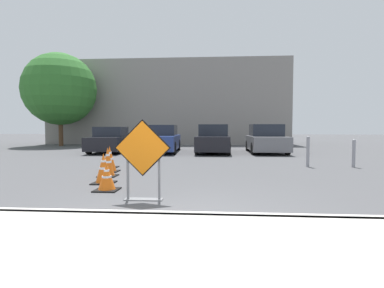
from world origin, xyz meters
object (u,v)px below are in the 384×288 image
parked_car_second (162,140)px  parked_car_third (214,140)px  road_closed_sign (143,155)px  bollard_second (354,152)px  traffic_cone_third (108,162)px  bollard_nearest (308,151)px  traffic_cone_fourth (110,159)px  parked_car_nearest (111,140)px  traffic_cone_fifth (109,158)px  parked_car_fourth (266,140)px  traffic_cone_second (104,169)px  traffic_cone_nearest (107,177)px

parked_car_second → parked_car_third: parked_car_third is taller
road_closed_sign → bollard_second: (6.14, 5.19, -0.34)m
traffic_cone_third → bollard_nearest: (6.24, 2.51, 0.17)m
parked_car_second → traffic_cone_fourth: bearing=85.3°
parked_car_nearest → bollard_second: (10.57, -5.71, -0.14)m
traffic_cone_fifth → bollard_second: bearing=4.9°
traffic_cone_third → parked_car_third: 8.67m
traffic_cone_fourth → traffic_cone_fifth: bearing=110.2°
parked_car_third → parked_car_fourth: bearing=-172.4°
parked_car_second → bollard_nearest: 8.56m
road_closed_sign → traffic_cone_third: (-1.64, 2.68, -0.45)m
road_closed_sign → traffic_cone_third: road_closed_sign is taller
parked_car_nearest → parked_car_second: (2.87, 0.23, 0.05)m
traffic_cone_second → parked_car_third: size_ratio=0.18×
traffic_cone_fourth → parked_car_fourth: bearing=51.3°
traffic_cone_fourth → parked_car_second: size_ratio=0.17×
parked_car_nearest → traffic_cone_second: bearing=104.4°
traffic_cone_nearest → bollard_nearest: (5.60, 4.36, 0.28)m
parked_car_fourth → bollard_nearest: 5.95m
bollard_second → parked_car_nearest: bearing=151.6°
parked_car_nearest → bollard_nearest: bearing=143.8°
traffic_cone_fourth → parked_car_nearest: (-2.53, 7.35, 0.26)m
traffic_cone_fifth → bollard_second: (8.38, 0.72, 0.18)m
traffic_cone_second → parked_car_third: bearing=73.7°
parked_car_nearest → parked_car_fourth: size_ratio=1.03×
parked_car_nearest → bollard_second: bearing=147.7°
parked_car_fourth → bollard_second: bearing=108.6°
bollard_nearest → traffic_cone_fourth: bearing=-165.8°
road_closed_sign → bollard_nearest: 6.94m
traffic_cone_third → traffic_cone_fifth: size_ratio=1.20×
parked_car_second → traffic_cone_second: bearing=89.0°
parked_car_second → parked_car_fourth: size_ratio=1.11×
parked_car_third → bollard_nearest: size_ratio=3.87×
traffic_cone_fourth → parked_car_third: 7.96m
traffic_cone_third → parked_car_second: size_ratio=0.18×
road_closed_sign → parked_car_fourth: 11.88m
traffic_cone_third → traffic_cone_fifth: (-0.59, 1.78, -0.07)m
parked_car_third → bollard_nearest: bearing=122.1°
traffic_cone_nearest → parked_car_second: (-0.56, 10.30, 0.41)m
traffic_cone_nearest → bollard_nearest: bollard_nearest is taller
bollard_nearest → traffic_cone_second: bearing=-149.2°
traffic_cone_nearest → traffic_cone_third: size_ratio=0.73×
traffic_cone_fourth → traffic_cone_fifth: size_ratio=1.18×
traffic_cone_third → parked_car_third: (2.95, 8.14, 0.31)m
traffic_cone_fifth → parked_car_second: parked_car_second is taller
traffic_cone_third → parked_car_third: parked_car_third is taller
traffic_cone_second → parked_car_nearest: parked_car_nearest is taller
road_closed_sign → parked_car_third: (1.31, 10.83, -0.14)m
parked_car_third → bollard_nearest: 6.53m
traffic_cone_nearest → traffic_cone_second: traffic_cone_second is taller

